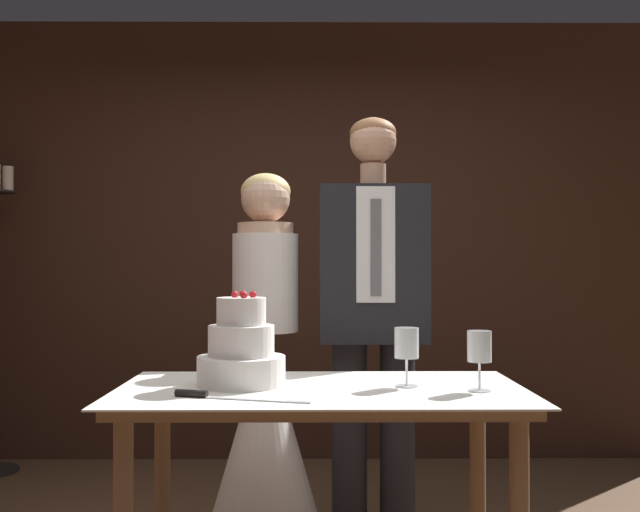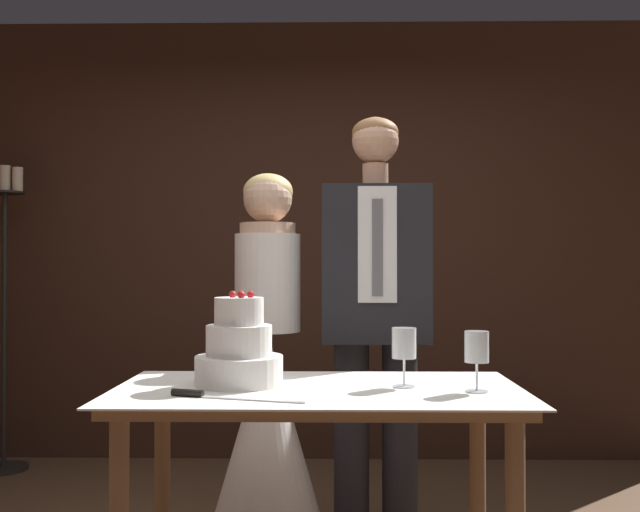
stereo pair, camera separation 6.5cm
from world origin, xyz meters
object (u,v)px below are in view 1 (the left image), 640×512
wine_glass_near (479,348)px  bride (265,410)px  cake_table (321,423)px  tiered_cake (241,351)px  cake_knife (216,396)px  groom (373,307)px  wine_glass_middle (407,346)px

wine_glass_near → bride: (-0.72, 0.83, -0.36)m
cake_table → tiered_cake: 0.35m
cake_table → cake_knife: size_ratio=3.16×
cake_knife → wine_glass_near: bearing=23.5°
cake_table → groom: bearing=73.1°
cake_table → bride: (-0.23, 0.76, -0.11)m
cake_knife → wine_glass_near: size_ratio=2.19×
cake_table → wine_glass_middle: size_ratio=6.84×
wine_glass_middle → cake_table: bearing=-176.8°
cake_table → cake_knife: bearing=-149.6°
wine_glass_middle → bride: size_ratio=0.12×
tiered_cake → groom: groom is taller
tiered_cake → bride: bride is taller
tiered_cake → groom: 0.87m
tiered_cake → wine_glass_near: size_ratio=1.64×
cake_table → wine_glass_middle: (0.28, 0.02, 0.24)m
wine_glass_middle → bride: bearing=124.2°
cake_table → bride: bride is taller
groom → tiered_cake: bearing=-124.7°
cake_table → bride: size_ratio=0.81×
wine_glass_middle → bride: 0.97m
cake_knife → groom: groom is taller
wine_glass_near → cake_table: bearing=171.9°
bride → groom: groom is taller
tiered_cake → cake_knife: 0.26m
tiered_cake → cake_knife: (-0.05, -0.23, -0.10)m
tiered_cake → wine_glass_middle: size_ratio=1.62×
cake_table → groom: size_ratio=0.71×
cake_table → wine_glass_near: 0.55m
cake_table → tiered_cake: size_ratio=4.23×
cake_table → wine_glass_near: bearing=-8.1°
cake_knife → wine_glass_middle: wine_glass_middle is taller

